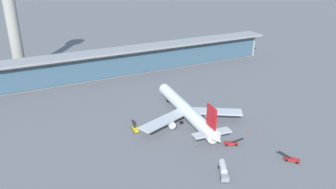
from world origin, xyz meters
name	(u,v)px	position (x,y,z in m)	size (l,w,h in m)	color
ground_plane	(186,125)	(0.00, 0.00, 0.00)	(1200.00, 1200.00, 0.00)	slate
airliner_on_stand	(187,110)	(1.54, 2.57, 4.82)	(44.00, 57.49, 15.30)	white
service_truck_near_nose_yellow	(135,129)	(-19.97, 4.66, 0.81)	(2.44, 6.92, 2.70)	yellow
service_truck_under_wing_red	(291,159)	(18.01, -37.88, 0.81)	(5.23, 6.21, 2.70)	#B21E1E
service_truck_mid_apron_red	(232,143)	(6.70, -20.71, 0.81)	(6.70, 4.20, 2.70)	#B21E1E
service_truck_by_tail_grey	(223,169)	(-6.05, -33.51, 1.71)	(6.02, 8.65, 2.95)	gray
terminal_building	(125,61)	(0.00, 69.42, 7.87)	(183.60, 12.80, 15.20)	#9E998E
control_tower	(11,14)	(-53.27, 94.65, 34.13)	(12.00, 12.00, 62.36)	#9E998E
safety_cone_alpha	(258,132)	(20.86, -18.13, 0.32)	(0.62, 0.62, 0.70)	orange
safety_cone_bravo	(218,138)	(4.88, -14.79, 0.32)	(0.62, 0.62, 0.70)	orange
safety_cone_charlie	(248,132)	(17.71, -16.53, 0.32)	(0.62, 0.62, 0.70)	orange
safety_cone_delta	(196,145)	(-4.91, -15.62, 0.32)	(0.62, 0.62, 0.70)	orange
safety_cone_echo	(246,130)	(17.98, -14.81, 0.32)	(0.62, 0.62, 0.70)	orange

